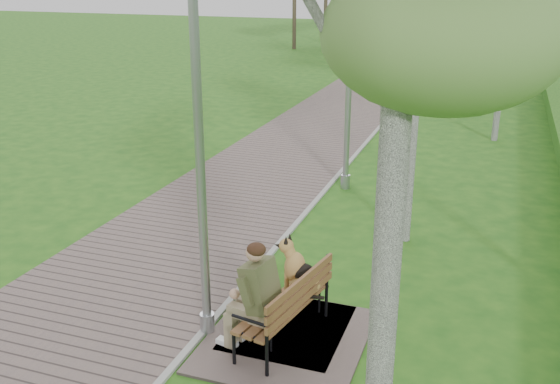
# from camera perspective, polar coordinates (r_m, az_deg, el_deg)

# --- Properties ---
(walkway) EXTENTS (3.50, 67.00, 0.04)m
(walkway) POSITION_cam_1_polar(r_m,az_deg,el_deg) (24.13, 6.81, 8.38)
(walkway) COLOR #685754
(walkway) RESTS_ON ground
(kerb) EXTENTS (0.10, 67.00, 0.05)m
(kerb) POSITION_cam_1_polar(r_m,az_deg,el_deg) (23.81, 10.96, 8.02)
(kerb) COLOR #999993
(kerb) RESTS_ON ground
(building_north) EXTENTS (10.00, 5.20, 4.00)m
(building_north) POSITION_cam_1_polar(r_m,az_deg,el_deg) (52.86, 14.81, 16.17)
(building_north) COLOR #9E9E99
(building_north) RESTS_ON ground
(bench_main) EXTENTS (2.06, 2.29, 1.80)m
(bench_main) POSITION_cam_1_polar(r_m,az_deg,el_deg) (8.33, -0.25, -10.61)
(bench_main) COLOR #685754
(bench_main) RESTS_ON ground
(bench_second) EXTENTS (1.53, 1.70, 0.94)m
(bench_second) POSITION_cam_1_polar(r_m,az_deg,el_deg) (8.78, 0.56, -11.47)
(bench_second) COLOR #685754
(bench_second) RESTS_ON ground
(bench_third) EXTENTS (1.79, 1.99, 1.10)m
(bench_third) POSITION_cam_1_polar(r_m,az_deg,el_deg) (23.83, 12.65, 8.35)
(bench_third) COLOR #685754
(bench_third) RESTS_ON ground
(bench_far) EXTENTS (2.00, 2.22, 1.23)m
(bench_far) POSITION_cam_1_polar(r_m,az_deg,el_deg) (36.66, 15.65, 12.01)
(bench_far) COLOR #685754
(bench_far) RESTS_ON ground
(lamp_post_near) EXTENTS (0.20, 0.20, 5.15)m
(lamp_post_near) POSITION_cam_1_polar(r_m,az_deg,el_deg) (7.83, -7.30, 2.39)
(lamp_post_near) COLOR #92959A
(lamp_post_near) RESTS_ON ground
(lamp_post_second) EXTENTS (0.21, 0.21, 5.44)m
(lamp_post_second) POSITION_cam_1_polar(r_m,az_deg,el_deg) (13.67, 6.35, 10.46)
(lamp_post_second) COLOR #92959A
(lamp_post_second) RESTS_ON ground
(lamp_post_third) EXTENTS (0.18, 0.18, 4.73)m
(lamp_post_third) POSITION_cam_1_polar(r_m,az_deg,el_deg) (31.98, 13.98, 14.69)
(lamp_post_third) COLOR #92959A
(lamp_post_third) RESTS_ON ground
(pedestrian_near) EXTENTS (0.79, 0.66, 1.85)m
(pedestrian_near) POSITION_cam_1_polar(r_m,az_deg,el_deg) (36.07, 12.11, 13.29)
(pedestrian_near) COLOR silver
(pedestrian_near) RESTS_ON ground
(pedestrian_far) EXTENTS (1.12, 0.99, 1.91)m
(pedestrian_far) POSITION_cam_1_polar(r_m,az_deg,el_deg) (37.84, 11.78, 13.64)
(pedestrian_far) COLOR slate
(pedestrian_far) RESTS_ON ground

